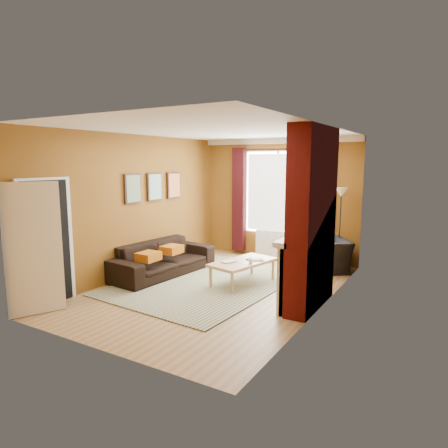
{
  "coord_description": "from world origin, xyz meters",
  "views": [
    {
      "loc": [
        3.64,
        -5.92,
        2.27
      ],
      "look_at": [
        0.0,
        0.25,
        1.15
      ],
      "focal_mm": 32.0,
      "sensor_mm": 36.0,
      "label": 1
    }
  ],
  "objects": [
    {
      "name": "mug",
      "position": [
        0.48,
        0.38,
        0.48
      ],
      "size": [
        0.11,
        0.11,
        0.08
      ],
      "primitive_type": "imported",
      "rotation": [
        0.0,
        0.0,
        -0.34
      ],
      "color": "#999999",
      "rests_on": "coffee_table"
    },
    {
      "name": "floor_lamp",
      "position": [
        1.55,
        2.38,
        1.37
      ],
      "size": [
        0.32,
        0.32,
        1.74
      ],
      "rotation": [
        0.0,
        0.0,
        -0.3
      ],
      "color": "black",
      "rests_on": "ground"
    },
    {
      "name": "sofa",
      "position": [
        -1.42,
        0.22,
        0.34
      ],
      "size": [
        1.11,
        2.37,
        0.67
      ],
      "primitive_type": "imported",
      "rotation": [
        0.0,
        0.0,
        1.48
      ],
      "color": "black",
      "rests_on": "ground"
    },
    {
      "name": "book_a",
      "position": [
        -0.01,
        0.31,
        0.45
      ],
      "size": [
        0.27,
        0.3,
        0.02
      ],
      "primitive_type": "imported",
      "rotation": [
        0.0,
        0.0,
        -0.39
      ],
      "color": "#999999",
      "rests_on": "coffee_table"
    },
    {
      "name": "book_b",
      "position": [
        0.39,
        0.77,
        0.45
      ],
      "size": [
        0.33,
        0.32,
        0.02
      ],
      "primitive_type": "imported",
      "rotation": [
        0.0,
        0.0,
        -0.91
      ],
      "color": "#999999",
      "rests_on": "coffee_table"
    },
    {
      "name": "armchair",
      "position": [
        1.27,
        2.07,
        0.34
      ],
      "size": [
        1.4,
        1.37,
        0.69
      ],
      "primitive_type": "imported",
      "rotation": [
        0.0,
        0.0,
        3.75
      ],
      "color": "black",
      "rests_on": "ground"
    },
    {
      "name": "coffee_table",
      "position": [
        0.26,
        0.5,
        0.39
      ],
      "size": [
        0.93,
        1.43,
        0.44
      ],
      "rotation": [
        0.0,
        0.0,
        -0.22
      ],
      "color": "tan",
      "rests_on": "ground"
    },
    {
      "name": "ground",
      "position": [
        0.0,
        0.0,
        0.0
      ],
      "size": [
        5.5,
        5.5,
        0.0
      ],
      "primitive_type": "plane",
      "color": "olive",
      "rests_on": "ground"
    },
    {
      "name": "striped_rug",
      "position": [
        -0.34,
        0.21,
        0.01
      ],
      "size": [
        2.86,
        3.8,
        0.02
      ],
      "rotation": [
        0.0,
        0.0,
        -0.07
      ],
      "color": "#2F4A82",
      "rests_on": "ground"
    },
    {
      "name": "tv_remote",
      "position": [
        0.3,
        0.67,
        0.45
      ],
      "size": [
        0.06,
        0.16,
        0.02
      ],
      "rotation": [
        0.0,
        0.0,
        0.09
      ],
      "color": "#242426",
      "rests_on": "coffee_table"
    },
    {
      "name": "room_walls",
      "position": [
        0.64,
        0.27,
        1.39
      ],
      "size": [
        3.82,
        5.54,
        2.83
      ],
      "color": "brown",
      "rests_on": "ground"
    },
    {
      "name": "wicker_stool",
      "position": [
        0.43,
        2.4,
        0.22
      ],
      "size": [
        0.44,
        0.44,
        0.44
      ],
      "rotation": [
        0.0,
        0.0,
        0.28
      ],
      "color": "#9D7D44",
      "rests_on": "ground"
    }
  ]
}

